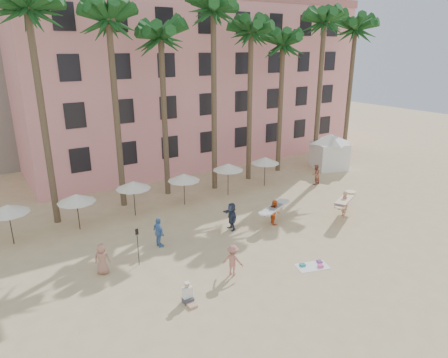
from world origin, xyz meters
name	(u,v)px	position (x,y,z in m)	size (l,w,h in m)	color
ground	(308,273)	(0.00, 0.00, 0.00)	(120.00, 120.00, 0.00)	#D1B789
pink_hotel	(190,83)	(7.00, 26.00, 8.00)	(35.00, 14.00, 16.00)	pink
palm_row	(182,29)	(0.51, 15.00, 12.97)	(44.40, 5.40, 16.30)	brown
umbrella_row	(160,181)	(-3.00, 12.50, 2.33)	(22.50, 2.70, 2.73)	#332B23
cabana	(330,148)	(15.86, 13.36, 2.07)	(5.71, 5.71, 3.50)	white
beach_towel	(313,266)	(0.71, 0.37, 0.03)	(2.02, 1.50, 0.14)	white
carrier_yellow	(345,203)	(7.59, 4.15, 1.08)	(3.30, 2.20, 1.94)	tan
carrier_white	(275,211)	(2.60, 6.00, 0.92)	(2.86, 1.65, 1.72)	#E75318
beachgoers	(227,221)	(-1.03, 6.46, 0.91)	(21.41, 9.38, 1.91)	#AA7060
paddle	(138,242)	(-7.39, 5.83, 1.41)	(0.18, 0.04, 2.23)	black
seated_man	(188,296)	(-6.74, 1.21, 0.37)	(0.47, 0.83, 1.07)	#3F3F4C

